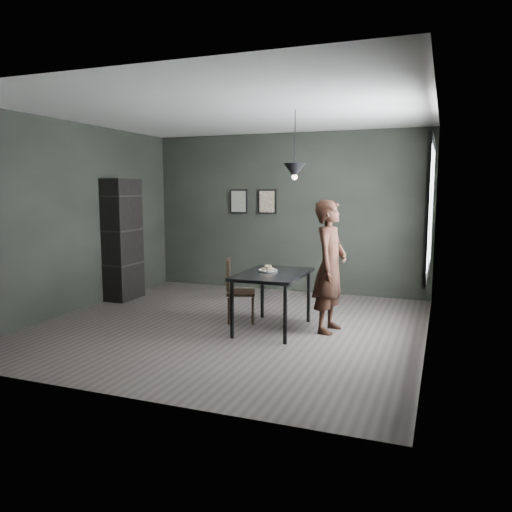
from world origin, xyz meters
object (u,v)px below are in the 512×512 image
(cafe_table, at_px, (273,279))
(white_plate, at_px, (268,271))
(wood_chair, at_px, (235,286))
(shelf_unit, at_px, (123,240))
(woman, at_px, (330,266))
(pendant_lamp, at_px, (295,170))

(cafe_table, relative_size, white_plate, 5.22)
(wood_chair, height_order, shelf_unit, shelf_unit)
(cafe_table, distance_m, shelf_unit, 3.07)
(white_plate, xyz_separation_m, shelf_unit, (-2.83, 0.80, 0.24))
(shelf_unit, bearing_deg, cafe_table, -17.87)
(white_plate, height_order, woman, woman)
(shelf_unit, bearing_deg, white_plate, -16.81)
(cafe_table, distance_m, pendant_lamp, 1.41)
(cafe_table, height_order, wood_chair, wood_chair)
(cafe_table, height_order, white_plate, white_plate)
(woman, relative_size, wood_chair, 1.93)
(shelf_unit, distance_m, pendant_lamp, 3.43)
(pendant_lamp, bearing_deg, white_plate, -177.50)
(white_plate, relative_size, wood_chair, 0.26)
(woman, xyz_separation_m, pendant_lamp, (-0.45, -0.09, 1.21))
(white_plate, xyz_separation_m, wood_chair, (-0.52, 0.11, -0.26))
(woman, bearing_deg, white_plate, 103.56)
(white_plate, height_order, wood_chair, wood_chair)
(woman, height_order, pendant_lamp, pendant_lamp)
(white_plate, bearing_deg, pendant_lamp, 2.50)
(woman, distance_m, wood_chair, 1.36)
(white_plate, bearing_deg, woman, 7.37)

